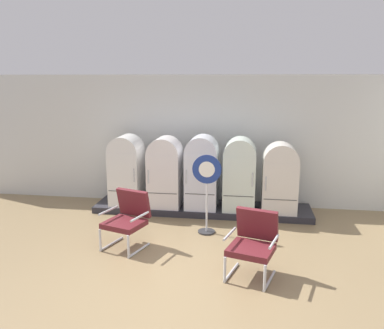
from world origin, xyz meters
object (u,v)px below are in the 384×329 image
(refrigerator_2, at_px, (202,170))
(armchair_right, at_px, (253,241))
(refrigerator_0, at_px, (127,168))
(refrigerator_4, at_px, (280,176))
(sign_stand, at_px, (207,193))
(refrigerator_1, at_px, (165,170))
(armchair_left, at_px, (128,217))
(refrigerator_3, at_px, (239,172))

(refrigerator_2, distance_m, armchair_right, 2.79)
(refrigerator_0, xyz_separation_m, refrigerator_2, (1.63, -0.01, 0.02))
(armchair_right, bearing_deg, refrigerator_4, 78.09)
(armchair_right, distance_m, sign_stand, 1.72)
(sign_stand, bearing_deg, refrigerator_1, 133.63)
(armchair_left, relative_size, armchair_right, 1.00)
(refrigerator_2, relative_size, sign_stand, 1.03)
(refrigerator_2, xyz_separation_m, refrigerator_4, (1.59, -0.02, -0.07))
(refrigerator_4, height_order, armchair_left, refrigerator_4)
(refrigerator_3, bearing_deg, refrigerator_4, -1.06)
(refrigerator_3, height_order, refrigerator_4, refrigerator_3)
(armchair_left, height_order, sign_stand, sign_stand)
(refrigerator_4, relative_size, armchair_right, 1.47)
(refrigerator_1, xyz_separation_m, refrigerator_4, (2.37, 0.00, -0.04))
(refrigerator_0, relative_size, refrigerator_1, 1.01)
(refrigerator_2, relative_size, armchair_right, 1.58)
(armchair_left, bearing_deg, refrigerator_3, 45.53)
(refrigerator_0, height_order, armchair_left, refrigerator_0)
(refrigerator_1, bearing_deg, refrigerator_0, 178.17)
(refrigerator_0, height_order, armchair_right, refrigerator_0)
(armchair_left, bearing_deg, refrigerator_4, 34.89)
(armchair_right, bearing_deg, sign_stand, 119.49)
(armchair_left, height_order, armchair_right, same)
(armchair_right, bearing_deg, refrigerator_3, 96.24)
(refrigerator_4, bearing_deg, refrigerator_0, 179.58)
(refrigerator_0, distance_m, armchair_right, 3.73)
(refrigerator_0, xyz_separation_m, refrigerator_3, (2.41, -0.01, 0.00))
(refrigerator_0, bearing_deg, refrigerator_4, -0.42)
(refrigerator_0, distance_m, refrigerator_3, 2.41)
(refrigerator_4, distance_m, armchair_left, 3.22)
(refrigerator_1, xyz_separation_m, armchair_right, (1.84, -2.53, -0.39))
(armchair_right, bearing_deg, refrigerator_0, 136.40)
(refrigerator_3, relative_size, sign_stand, 1.01)
(refrigerator_1, xyz_separation_m, armchair_left, (-0.25, -1.83, -0.39))
(refrigerator_2, xyz_separation_m, armchair_left, (-1.03, -1.85, -0.41))
(armchair_left, distance_m, armchair_right, 2.21)
(refrigerator_2, bearing_deg, sign_stand, -78.28)
(sign_stand, bearing_deg, armchair_left, -148.22)
(refrigerator_3, distance_m, armchair_right, 2.59)
(refrigerator_3, bearing_deg, refrigerator_1, -179.32)
(refrigerator_4, xyz_separation_m, sign_stand, (-1.37, -1.05, -0.10))
(refrigerator_4, xyz_separation_m, armchair_right, (-0.53, -2.53, -0.35))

